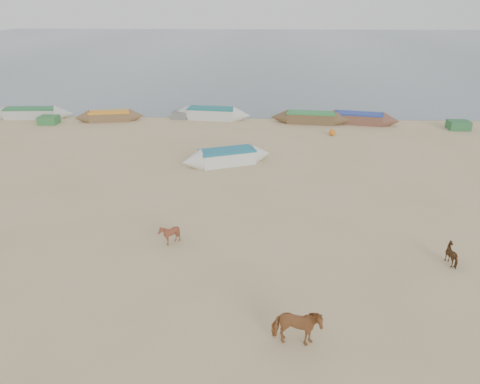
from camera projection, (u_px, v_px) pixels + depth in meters
The scene contains 8 objects.
ground at pixel (235, 258), 17.41m from camera, with size 140.00×140.00×0.00m, color tan.
sea at pixel (259, 47), 93.09m from camera, with size 160.00×160.00×0.00m, color slate.
cow_adult at pixel (297, 327), 12.82m from camera, with size 0.64×1.40×1.18m, color #985D31.
calf_front at pixel (169, 234), 18.23m from camera, with size 0.70×0.78×0.86m, color brown.
calf_right at pixel (454, 255), 16.88m from camera, with size 0.75×0.64×0.76m, color #54351B.
near_canoe at pixel (227, 157), 27.14m from camera, with size 5.35×1.31×0.87m, color silver, non-canonical shape.
waterline_canoes at pixel (260, 116), 36.71m from camera, with size 48.73×3.54×0.94m.
beach_clutter at pixel (304, 121), 35.63m from camera, with size 47.02×5.38×0.64m.
Camera 1 is at (0.93, -15.13, 8.92)m, focal length 35.00 mm.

